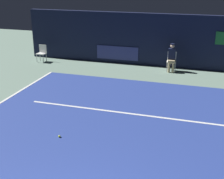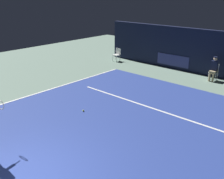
% 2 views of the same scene
% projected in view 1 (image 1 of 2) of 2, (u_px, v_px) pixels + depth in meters
% --- Properties ---
extents(ground_plane, '(30.54, 30.54, 0.00)m').
position_uv_depth(ground_plane, '(130.00, 143.00, 8.67)').
color(ground_plane, slate).
extents(court_surface, '(10.44, 10.63, 0.01)m').
position_uv_depth(court_surface, '(130.00, 143.00, 8.66)').
color(court_surface, navy).
rests_on(court_surface, ground).
extents(line_service, '(8.14, 0.10, 0.01)m').
position_uv_depth(line_service, '(144.00, 115.00, 10.33)').
color(line_service, white).
rests_on(line_service, court_surface).
extents(back_wall, '(15.01, 0.33, 2.60)m').
position_uv_depth(back_wall, '(170.00, 41.00, 15.35)').
color(back_wall, '#141933').
rests_on(back_wall, ground).
extents(line_judge_on_chair, '(0.47, 0.55, 1.32)m').
position_uv_depth(line_judge_on_chair, '(172.00, 57.00, 14.83)').
color(line_judge_on_chair, white).
rests_on(line_judge_on_chair, ground).
extents(courtside_chair_near, '(0.44, 0.42, 0.88)m').
position_uv_depth(courtside_chair_near, '(42.00, 52.00, 16.54)').
color(courtside_chair_near, white).
rests_on(courtside_chair_near, ground).
extents(tennis_ball, '(0.07, 0.07, 0.07)m').
position_uv_depth(tennis_ball, '(59.00, 136.00, 8.94)').
color(tennis_ball, '#CCE033').
rests_on(tennis_ball, court_surface).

